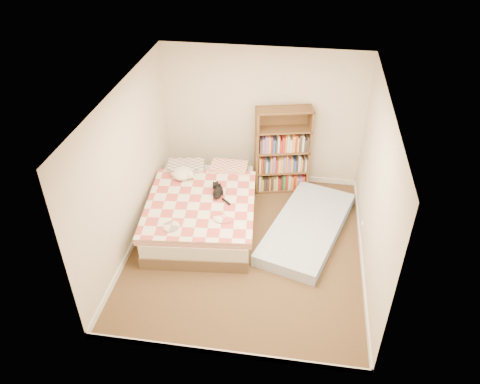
# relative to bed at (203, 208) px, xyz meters

# --- Properties ---
(room) EXTENTS (3.51, 4.01, 2.51)m
(room) POSITION_rel_bed_xyz_m (0.80, -0.52, 0.92)
(room) COLOR #4C3A20
(room) RESTS_ON ground
(bed) EXTENTS (1.85, 2.43, 0.61)m
(bed) POSITION_rel_bed_xyz_m (0.00, 0.00, 0.00)
(bed) COLOR brown
(bed) RESTS_ON room
(bookshelf) EXTENTS (1.02, 0.53, 1.58)m
(bookshelf) POSITION_rel_bed_xyz_m (1.19, 1.20, 0.30)
(bookshelf) COLOR #4E301A
(bookshelf) RESTS_ON room
(floor_mattress) EXTENTS (1.58, 2.38, 0.20)m
(floor_mattress) POSITION_rel_bed_xyz_m (1.71, -0.03, -0.18)
(floor_mattress) COLOR #7898C8
(floor_mattress) RESTS_ON room
(black_cat) EXTENTS (0.27, 0.59, 0.13)m
(black_cat) POSITION_rel_bed_xyz_m (0.26, 0.05, 0.33)
(black_cat) COLOR black
(black_cat) RESTS_ON bed
(white_dog) EXTENTS (0.44, 0.46, 0.17)m
(white_dog) POSITION_rel_bed_xyz_m (-0.42, 0.41, 0.36)
(white_dog) COLOR white
(white_dog) RESTS_ON bed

